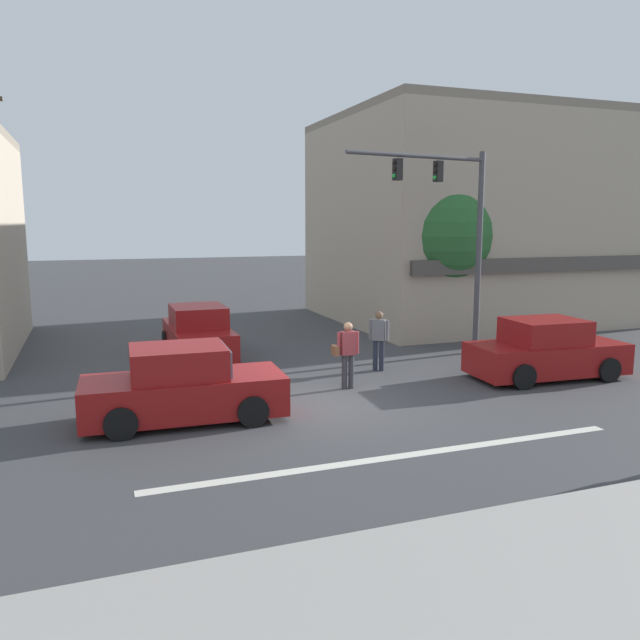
{
  "coord_description": "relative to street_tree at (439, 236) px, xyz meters",
  "views": [
    {
      "loc": [
        -4.91,
        -12.87,
        4.1
      ],
      "look_at": [
        0.52,
        2.0,
        1.6
      ],
      "focal_mm": 35.0,
      "sensor_mm": 36.0,
      "label": 1
    }
  ],
  "objects": [
    {
      "name": "ground_plane",
      "position": [
        -6.67,
        -6.58,
        -3.61
      ],
      "size": [
        120.0,
        120.0,
        0.0
      ],
      "primitive_type": "plane",
      "color": "#3D3D3F"
    },
    {
      "name": "lane_marking_stripe",
      "position": [
        -6.67,
        -10.08,
        -3.6
      ],
      "size": [
        9.0,
        0.24,
        0.01
      ],
      "primitive_type": "cube",
      "color": "silver",
      "rests_on": "ground"
    },
    {
      "name": "sidewalk_curb",
      "position": [
        -6.67,
        -15.08,
        -3.53
      ],
      "size": [
        40.0,
        5.0,
        0.16
      ],
      "primitive_type": "cube",
      "color": "#9E9993",
      "rests_on": "ground"
    },
    {
      "name": "building_right_corner",
      "position": [
        4.44,
        3.63,
        0.58
      ],
      "size": [
        13.12,
        9.96,
        8.38
      ],
      "color": "tan",
      "rests_on": "ground"
    },
    {
      "name": "street_tree",
      "position": [
        0.0,
        0.0,
        0.0
      ],
      "size": [
        3.73,
        3.73,
        5.48
      ],
      "color": "#4C3823",
      "rests_on": "ground"
    },
    {
      "name": "traffic_light_mast",
      "position": [
        -1.28,
        -3.06,
        0.57
      ],
      "size": [
        4.85,
        0.84,
        6.2
      ],
      "color": "#47474C",
      "rests_on": "ground"
    },
    {
      "name": "sedan_crossing_leftbound",
      "position": [
        -8.65,
        -0.5,
        -2.9
      ],
      "size": [
        1.88,
        4.1,
        1.58
      ],
      "color": "maroon",
      "rests_on": "ground"
    },
    {
      "name": "sedan_parked_curbside",
      "position": [
        -9.96,
        -6.72,
        -2.9
      ],
      "size": [
        4.17,
        2.01,
        1.58
      ],
      "color": "maroon",
      "rests_on": "ground"
    },
    {
      "name": "sedan_approaching_near",
      "position": [
        -0.43,
        -6.35,
        -2.9
      ],
      "size": [
        4.2,
        2.07,
        1.58
      ],
      "color": "maroon",
      "rests_on": "ground"
    },
    {
      "name": "pedestrian_mid_crossing",
      "position": [
        -4.25,
        -4.1,
        -2.66
      ],
      "size": [
        0.45,
        0.41,
        1.67
      ],
      "color": "#232838",
      "rests_on": "ground"
    },
    {
      "name": "pedestrian_far_side",
      "position": [
        -5.8,
        -5.55,
        -2.66
      ],
      "size": [
        0.67,
        0.31,
        1.67
      ],
      "color": "#333338",
      "rests_on": "ground"
    }
  ]
}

